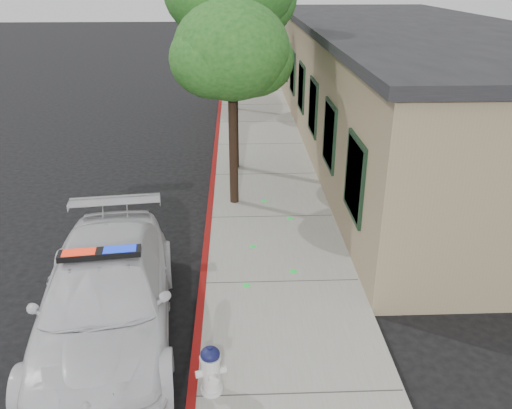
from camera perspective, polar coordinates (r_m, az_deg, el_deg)
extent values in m
plane|color=black|center=(10.50, -6.19, -9.29)|extent=(120.00, 120.00, 0.00)
cube|color=gray|center=(13.07, 1.57, -1.60)|extent=(3.20, 60.00, 0.15)
cube|color=maroon|center=(13.07, -5.18, -1.70)|extent=(0.14, 60.00, 0.16)
cube|color=#8F7D5D|center=(19.08, 16.22, 11.93)|extent=(7.00, 20.00, 4.00)
cube|color=black|center=(18.77, 17.00, 18.24)|extent=(7.30, 20.30, 0.24)
cube|color=black|center=(10.73, 10.80, 2.91)|extent=(0.08, 1.48, 1.68)
cube|color=black|center=(13.51, 8.10, 7.57)|extent=(0.08, 1.48, 1.68)
cube|color=black|center=(16.37, 6.30, 10.62)|extent=(0.08, 1.48, 1.68)
cube|color=black|center=(19.27, 5.02, 12.74)|extent=(0.08, 1.48, 1.68)
cube|color=black|center=(22.20, 4.06, 14.31)|extent=(0.08, 1.48, 1.68)
cube|color=black|center=(25.14, 3.32, 15.50)|extent=(0.08, 1.48, 1.68)
cube|color=black|center=(28.10, 2.73, 16.45)|extent=(0.08, 1.48, 1.68)
imported|color=silver|center=(9.19, -16.18, -9.78)|extent=(2.83, 5.63, 1.57)
cube|color=black|center=(8.76, -16.82, -5.18)|extent=(1.22, 0.42, 0.10)
cube|color=red|center=(8.81, -18.88, -5.26)|extent=(0.54, 0.30, 0.11)
cube|color=#0C28DB|center=(8.71, -14.74, -5.04)|extent=(0.54, 0.30, 0.11)
cylinder|color=silver|center=(8.11, -4.89, -19.58)|extent=(0.33, 0.33, 0.06)
cylinder|color=silver|center=(7.90, -4.97, -18.02)|extent=(0.27, 0.27, 0.54)
cylinder|color=silver|center=(7.71, -5.05, -16.44)|extent=(0.31, 0.31, 0.04)
ellipsoid|color=#10133D|center=(7.68, -5.07, -16.10)|extent=(0.28, 0.28, 0.21)
cylinder|color=#10133D|center=(7.61, -5.10, -15.55)|extent=(0.07, 0.07, 0.06)
cylinder|color=silver|center=(7.87, -6.23, -18.08)|extent=(0.14, 0.13, 0.11)
cylinder|color=silver|center=(7.91, -3.74, -17.70)|extent=(0.14, 0.13, 0.11)
cylinder|color=silver|center=(7.75, -4.73, -18.58)|extent=(0.16, 0.15, 0.14)
cylinder|color=black|center=(13.34, -2.51, 6.54)|extent=(0.23, 0.23, 3.14)
ellipsoid|color=#195019|center=(12.82, -2.70, 16.61)|extent=(2.79, 2.79, 2.37)
ellipsoid|color=#195019|center=(13.04, -0.51, 15.61)|extent=(2.09, 2.09, 1.78)
ellipsoid|color=#195019|center=(12.65, -4.52, 15.67)|extent=(2.18, 2.18, 1.85)
cylinder|color=black|center=(15.80, -2.55, 11.52)|extent=(0.30, 0.30, 4.29)
cylinder|color=black|center=(23.30, -2.45, 14.40)|extent=(0.24, 0.24, 3.26)
ellipsoid|color=#265C1C|center=(23.00, -2.57, 20.48)|extent=(2.80, 2.80, 2.38)
ellipsoid|color=#265C1C|center=(23.19, -1.31, 19.83)|extent=(2.15, 2.15, 1.82)
ellipsoid|color=#265C1C|center=(22.75, -3.34, 19.95)|extent=(2.24, 2.24, 1.90)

